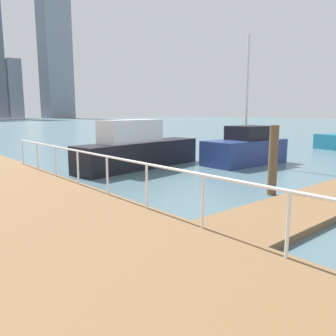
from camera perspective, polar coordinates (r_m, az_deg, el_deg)
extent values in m
plane|color=slate|center=(17.28, -13.67, 0.45)|extent=(300.00, 300.00, 0.00)
cylinder|color=white|center=(5.46, 19.76, -9.14)|extent=(0.06, 0.06, 1.05)
cylinder|color=white|center=(6.47, 5.93, -5.74)|extent=(0.06, 0.06, 1.05)
cylinder|color=white|center=(7.77, -3.64, -3.15)|extent=(0.06, 0.06, 1.05)
cylinder|color=white|center=(9.22, -10.32, -1.28)|extent=(0.06, 0.06, 1.05)
cylinder|color=white|center=(10.78, -15.11, 0.08)|extent=(0.06, 0.06, 1.05)
cylinder|color=white|center=(12.39, -18.68, 1.09)|extent=(0.06, 0.06, 1.05)
cylinder|color=white|center=(14.04, -21.42, 1.86)|extent=(0.06, 0.06, 1.05)
cylinder|color=white|center=(15.73, -23.58, 2.46)|extent=(0.06, 0.06, 1.05)
cylinder|color=white|center=(5.80, 12.41, -2.37)|extent=(0.06, 23.12, 0.06)
cylinder|color=brown|center=(11.14, 17.46, 1.25)|extent=(0.29, 0.29, 2.23)
cube|color=black|center=(16.14, -4.74, 2.29)|extent=(7.11, 2.62, 1.24)
cube|color=white|center=(15.63, -6.36, 6.25)|extent=(3.23, 1.71, 1.05)
cube|color=navy|center=(17.64, 12.97, 2.69)|extent=(4.67, 2.15, 1.24)
cube|color=black|center=(17.75, 13.59, 5.87)|extent=(2.08, 1.65, 0.71)
cylinder|color=silver|center=(17.57, 13.36, 13.12)|extent=(0.12, 0.12, 5.16)
cube|color=gray|center=(185.95, -24.82, 12.10)|extent=(7.27, 11.75, 28.23)
cube|color=gray|center=(180.41, -18.78, 19.14)|extent=(12.85, 14.17, 69.20)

